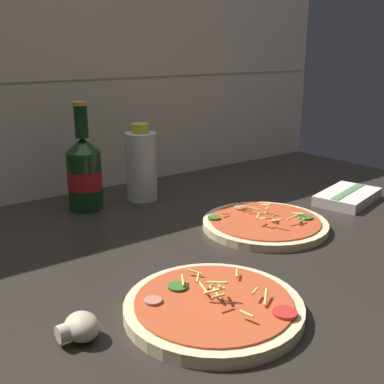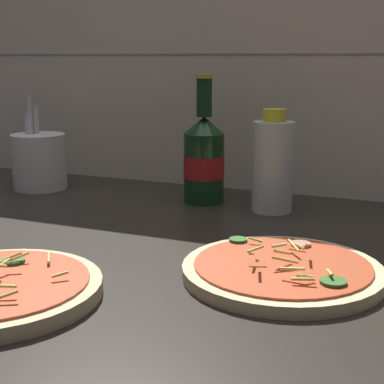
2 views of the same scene
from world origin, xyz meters
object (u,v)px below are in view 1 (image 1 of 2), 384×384
at_px(oil_bottle, 141,165).
at_px(mushroom_left, 80,327).
at_px(beer_bottle, 84,172).
at_px(pizza_near, 214,307).
at_px(dish_towel, 347,197).
at_px(pizza_far, 265,224).

bearing_deg(oil_bottle, mushroom_left, -128.52).
bearing_deg(beer_bottle, pizza_near, -95.58).
xyz_separation_m(mushroom_left, dish_towel, (0.74, 0.15, -0.01)).
height_order(pizza_far, oil_bottle, oil_bottle).
distance_m(pizza_far, dish_towel, 0.28).
xyz_separation_m(pizza_far, dish_towel, (0.28, 0.01, 0.00)).
xyz_separation_m(pizza_near, oil_bottle, (0.19, 0.50, 0.07)).
height_order(pizza_far, beer_bottle, beer_bottle).
relative_size(oil_bottle, mushroom_left, 3.44).
relative_size(pizza_near, beer_bottle, 1.03).
bearing_deg(pizza_far, mushroom_left, -163.10).
relative_size(pizza_far, oil_bottle, 1.38).
bearing_deg(pizza_near, mushroom_left, 163.42).
xyz_separation_m(pizza_near, mushroom_left, (-0.17, 0.05, 0.01)).
height_order(pizza_near, dish_towel, pizza_near).
distance_m(oil_bottle, dish_towel, 0.49).
bearing_deg(mushroom_left, pizza_far, 16.90).
xyz_separation_m(beer_bottle, oil_bottle, (0.14, -0.02, -0.00)).
height_order(oil_bottle, mushroom_left, oil_bottle).
bearing_deg(dish_towel, pizza_far, -178.19).
relative_size(pizza_far, mushroom_left, 4.75).
distance_m(oil_bottle, mushroom_left, 0.58).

